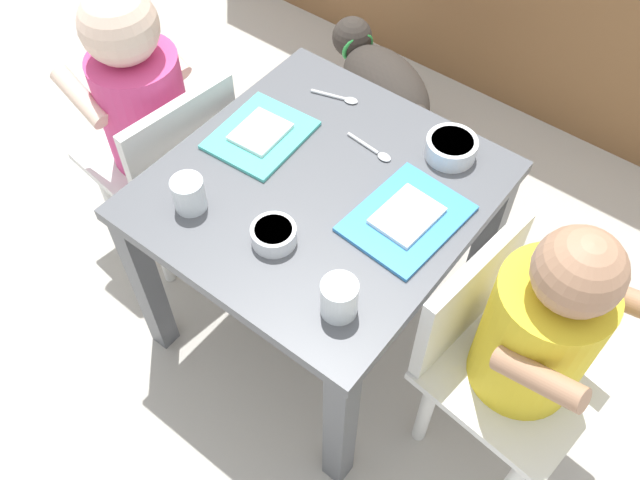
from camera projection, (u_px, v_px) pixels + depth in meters
ground_plane at (320, 317)px, 1.58m from camera, size 7.00×7.00×0.00m
dining_table at (320, 214)px, 1.28m from camera, size 0.55×0.58×0.46m
seated_child_left at (145, 104)px, 1.39m from camera, size 0.31×0.31×0.69m
seated_child_right at (532, 332)px, 1.08m from camera, size 0.31×0.31×0.68m
dog at (381, 83)px, 1.81m from camera, size 0.42×0.30×0.28m
food_tray_left at (261, 134)px, 1.28m from camera, size 0.17×0.19×0.02m
food_tray_right at (407, 218)px, 1.16m from camera, size 0.17×0.22×0.02m
water_cup_left at (339, 300)px, 1.03m from camera, size 0.06×0.06×0.07m
water_cup_right at (189, 196)px, 1.16m from camera, size 0.06×0.06×0.06m
veggie_bowl_far at (274, 234)px, 1.12m from camera, size 0.08×0.08×0.03m
veggie_bowl_near at (451, 147)px, 1.24m from camera, size 0.10×0.10×0.04m
spoon_by_left_tray at (374, 150)px, 1.26m from camera, size 0.10×0.02×0.01m
spoon_by_right_tray at (339, 98)px, 1.35m from camera, size 0.10×0.04×0.01m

